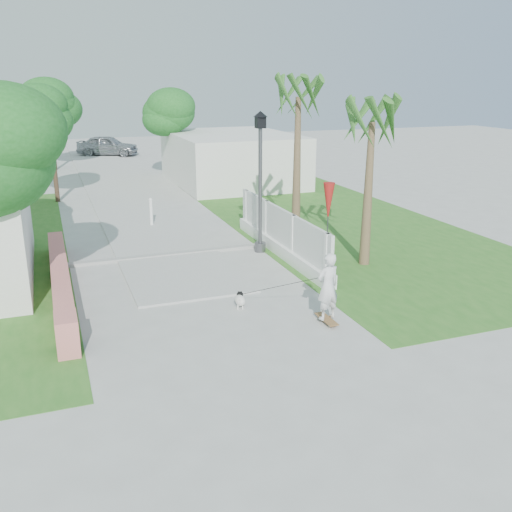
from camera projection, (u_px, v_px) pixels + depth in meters
name	position (u px, v px, depth m)	size (l,w,h in m)	color
ground	(225.00, 332.00, 12.63)	(90.00, 90.00, 0.00)	#B7B7B2
path_strip	(114.00, 183.00, 30.53)	(3.20, 36.00, 0.06)	#B7B7B2
curb	(169.00, 255.00, 17.99)	(6.50, 0.25, 0.10)	#999993
grass_right	(336.00, 223.00, 22.10)	(8.00, 20.00, 0.01)	#2E6A21
pink_wall	(61.00, 285.00, 14.63)	(0.45, 8.20, 0.80)	#D97F6F
lattice_fence	(280.00, 238.00, 18.07)	(0.35, 7.00, 1.50)	white
building_right	(232.00, 158.00, 30.34)	(6.00, 8.00, 2.60)	silver
street_lamp	(260.00, 177.00, 17.79)	(0.44, 0.44, 4.44)	#59595E
bollard	(151.00, 211.00, 21.47)	(0.14, 0.14, 1.09)	white
patio_umbrella	(329.00, 202.00, 17.74)	(0.36, 0.36, 2.30)	#59595E
tree_path_left	(49.00, 116.00, 24.81)	(3.40, 3.40, 5.23)	#4C3826
tree_path_right	(171.00, 115.00, 30.54)	(3.00, 3.00, 4.79)	#4C3826
tree_path_far	(49.00, 106.00, 33.83)	(3.20, 3.20, 5.17)	#4C3826
palm_far	(298.00, 107.00, 18.63)	(1.80, 1.80, 5.30)	brown
palm_near	(372.00, 131.00, 16.10)	(1.80, 1.80, 4.70)	brown
skateboarder	(284.00, 287.00, 13.33)	(1.90, 2.15, 1.67)	olive
dog	(240.00, 299.00, 13.95)	(0.35, 0.53, 0.37)	silver
parked_car	(108.00, 146.00, 41.08)	(1.72, 4.27, 1.46)	#A1A3A8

